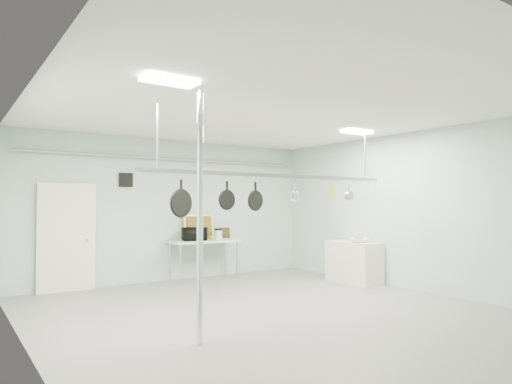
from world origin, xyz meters
TOP-DOWN VIEW (x-y plane):
  - floor at (0.00, 0.00)m, footprint 8.00×8.00m
  - ceiling at (0.00, 0.00)m, footprint 7.00×8.00m
  - back_wall at (0.00, 3.99)m, footprint 7.00×0.02m
  - right_wall at (3.49, 0.00)m, footprint 0.02×8.00m
  - door at (-2.30, 3.94)m, footprint 1.10×0.10m
  - wall_vent at (-1.10, 3.97)m, footprint 0.30×0.04m
  - conduit_pipe at (0.00, 3.90)m, footprint 6.60×0.07m
  - chrome_pole at (-1.70, -0.60)m, footprint 0.08×0.08m
  - prep_table at (0.60, 3.60)m, footprint 1.60×0.70m
  - side_cabinet at (3.15, 1.40)m, footprint 0.60×1.20m
  - pot_rack at (0.20, 0.30)m, footprint 4.80×0.06m
  - light_panel_left at (-2.20, -0.80)m, footprint 0.65×0.30m
  - light_panel_right at (2.40, 0.60)m, footprint 0.65×0.30m
  - microwave at (0.37, 3.63)m, footprint 0.60×0.48m
  - coffee_canister at (0.98, 3.61)m, footprint 0.23×0.23m
  - painting_large at (0.62, 3.90)m, footprint 0.78×0.16m
  - painting_small at (1.30, 3.90)m, footprint 0.30×0.10m
  - fruit_bowl at (3.08, 1.18)m, footprint 0.49×0.49m
  - skillet_left at (-1.53, 0.30)m, footprint 0.41×0.19m
  - skillet_mid at (-0.77, 0.30)m, footprint 0.32×0.10m
  - skillet_right at (-0.24, 0.30)m, footprint 0.34×0.13m
  - whisk at (0.56, 0.30)m, footprint 0.24×0.24m
  - grater at (1.40, 0.30)m, footprint 0.09×0.02m
  - saucepan at (1.86, 0.30)m, footprint 0.16×0.10m
  - fruit_cluster at (3.08, 1.18)m, footprint 0.24×0.24m

SIDE VIEW (x-z plane):
  - floor at x=0.00m, z-range 0.00..0.00m
  - side_cabinet at x=3.15m, z-range 0.00..0.90m
  - prep_table at x=0.60m, z-range 0.38..1.28m
  - fruit_bowl at x=3.08m, z-range 0.90..1.00m
  - fruit_cluster at x=3.08m, z-range 0.94..1.03m
  - coffee_canister at x=0.98m, z-range 0.91..1.12m
  - painting_small at x=1.30m, z-range 0.90..1.16m
  - door at x=-2.30m, z-range -0.05..2.15m
  - microwave at x=0.37m, z-range 0.91..1.20m
  - painting_large at x=0.62m, z-range 0.90..1.49m
  - back_wall at x=0.00m, z-range 0.00..3.20m
  - right_wall at x=3.49m, z-range 0.00..3.20m
  - chrome_pole at x=-1.70m, z-range 0.00..3.20m
  - skillet_left at x=-1.53m, z-range 1.53..2.09m
  - skillet_right at x=-0.24m, z-range 1.62..2.09m
  - skillet_mid at x=-0.77m, z-range 1.66..2.09m
  - whisk at x=0.56m, z-range 1.75..2.09m
  - saucepan at x=1.86m, z-range 1.80..2.09m
  - grater at x=1.40m, z-range 1.87..2.09m
  - pot_rack at x=0.20m, z-range 1.73..2.73m
  - wall_vent at x=-1.10m, z-range 2.10..2.40m
  - conduit_pipe at x=0.00m, z-range 2.71..2.79m
  - light_panel_left at x=-2.20m, z-range 3.14..3.19m
  - light_panel_right at x=2.40m, z-range 3.14..3.19m
  - ceiling at x=0.00m, z-range 3.18..3.20m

